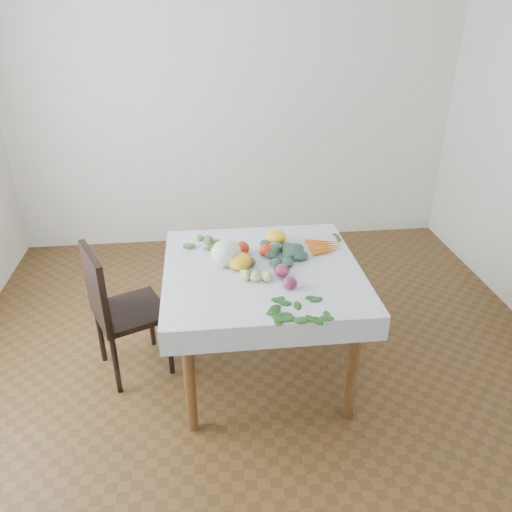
{
  "coord_description": "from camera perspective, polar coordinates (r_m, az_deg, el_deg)",
  "views": [
    {
      "loc": [
        -0.32,
        -2.49,
        2.15
      ],
      "look_at": [
        -0.03,
        0.03,
        0.82
      ],
      "focal_mm": 35.0,
      "sensor_mm": 36.0,
      "label": 1
    }
  ],
  "objects": [
    {
      "name": "heirloom_front",
      "position": [
        2.84,
        -1.87,
        -0.59
      ],
      "size": [
        0.15,
        0.15,
        0.1
      ],
      "primitive_type": "ellipsoid",
      "rotation": [
        0.0,
        0.0,
        -0.1
      ],
      "color": "yellow",
      "rests_on": "tablecloth"
    },
    {
      "name": "tomato_b",
      "position": [
        3.02,
        -1.59,
        0.93
      ],
      "size": [
        0.1,
        0.1,
        0.08
      ],
      "primitive_type": "ellipsoid",
      "rotation": [
        0.0,
        0.0,
        0.17
      ],
      "color": "red",
      "rests_on": "tablecloth"
    },
    {
      "name": "ground",
      "position": [
        3.31,
        0.64,
        -12.87
      ],
      "size": [
        4.0,
        4.0,
        0.0
      ],
      "primitive_type": "plane",
      "color": "#56391B"
    },
    {
      "name": "tomato_c",
      "position": [
        2.89,
        -1.73,
        -0.3
      ],
      "size": [
        0.11,
        0.11,
        0.08
      ],
      "primitive_type": "ellipsoid",
      "rotation": [
        0.0,
        0.0,
        0.29
      ],
      "color": "red",
      "rests_on": "tablecloth"
    },
    {
      "name": "onion_a",
      "position": [
        2.78,
        3.0,
        -1.65
      ],
      "size": [
        0.11,
        0.11,
        0.07
      ],
      "primitive_type": "ellipsoid",
      "rotation": [
        0.0,
        0.0,
        -0.35
      ],
      "color": "maroon",
      "rests_on": "tablecloth"
    },
    {
      "name": "table",
      "position": [
        2.92,
        0.71,
        -3.1
      ],
      "size": [
        1.0,
        1.0,
        0.75
      ],
      "color": "brown",
      "rests_on": "ground"
    },
    {
      "name": "heirloom_back",
      "position": [
        3.13,
        2.31,
        2.17
      ],
      "size": [
        0.17,
        0.17,
        0.09
      ],
      "primitive_type": "ellipsoid",
      "rotation": [
        0.0,
        0.0,
        0.43
      ],
      "color": "yellow",
      "rests_on": "tablecloth"
    },
    {
      "name": "carrot_bunch",
      "position": [
        3.12,
        7.98,
        1.14
      ],
      "size": [
        0.21,
        0.2,
        0.03
      ],
      "color": "orange",
      "rests_on": "tablecloth"
    },
    {
      "name": "onion_b",
      "position": [
        2.66,
        3.91,
        -3.1
      ],
      "size": [
        0.09,
        0.09,
        0.07
      ],
      "primitive_type": "ellipsoid",
      "rotation": [
        0.0,
        0.0,
        -0.16
      ],
      "color": "maroon",
      "rests_on": "tablecloth"
    },
    {
      "name": "tomato_d",
      "position": [
        2.86,
        -1.17,
        -0.7
      ],
      "size": [
        0.1,
        0.1,
        0.07
      ],
      "primitive_type": "ellipsoid",
      "rotation": [
        0.0,
        0.0,
        -0.34
      ],
      "color": "red",
      "rests_on": "tablecloth"
    },
    {
      "name": "dill_bunch",
      "position": [
        3.15,
        -5.9,
        1.53
      ],
      "size": [
        0.22,
        0.21,
        0.02
      ],
      "color": "#4D7133",
      "rests_on": "tablecloth"
    },
    {
      "name": "basil_bunch",
      "position": [
        2.51,
        4.9,
        -6.08
      ],
      "size": [
        0.28,
        0.24,
        0.01
      ],
      "color": "#1E541A",
      "rests_on": "tablecloth"
    },
    {
      "name": "tablecloth",
      "position": [
        2.87,
        0.72,
        -1.4
      ],
      "size": [
        1.12,
        1.12,
        0.01
      ],
      "primitive_type": "cube",
      "color": "white",
      "rests_on": "table"
    },
    {
      "name": "kale_bunch",
      "position": [
        2.98,
        2.09,
        0.29
      ],
      "size": [
        0.38,
        0.29,
        0.05
      ],
      "color": "#315143",
      "rests_on": "tablecloth"
    },
    {
      "name": "tomatillo_cluster",
      "position": [
        2.74,
        0.15,
        -2.28
      ],
      "size": [
        0.15,
        0.13,
        0.05
      ],
      "color": "#B4C974",
      "rests_on": "tablecloth"
    },
    {
      "name": "chair",
      "position": [
        3.12,
        -15.73,
        -5.37
      ],
      "size": [
        0.52,
        0.52,
        0.88
      ],
      "color": "black",
      "rests_on": "ground"
    },
    {
      "name": "tomato_a",
      "position": [
        2.98,
        1.21,
        0.64
      ],
      "size": [
        0.11,
        0.11,
        0.08
      ],
      "primitive_type": "ellipsoid",
      "rotation": [
        0.0,
        0.0,
        0.34
      ],
      "color": "red",
      "rests_on": "tablecloth"
    },
    {
      "name": "cabbage",
      "position": [
        2.87,
        -3.43,
        0.33
      ],
      "size": [
        0.19,
        0.19,
        0.16
      ],
      "primitive_type": "ellipsoid",
      "rotation": [
        0.0,
        0.0,
        0.09
      ],
      "color": "silver",
      "rests_on": "tablecloth"
    },
    {
      "name": "back_wall",
      "position": [
        4.57,
        -2.53,
        17.61
      ],
      "size": [
        4.0,
        0.04,
        2.7
      ],
      "primitive_type": "cube",
      "color": "white",
      "rests_on": "ground"
    }
  ]
}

